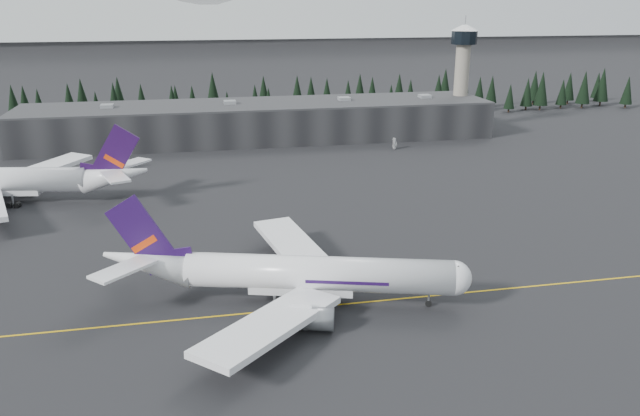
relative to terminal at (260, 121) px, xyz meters
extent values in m
plane|color=black|center=(0.00, -125.00, -6.30)|extent=(1400.00, 1400.00, 0.00)
cube|color=gold|center=(0.00, -127.00, -6.29)|extent=(400.00, 0.40, 0.02)
cube|color=black|center=(0.00, 0.00, -0.30)|extent=(160.00, 30.00, 12.00)
cube|color=#333335|center=(0.00, 0.00, 6.00)|extent=(160.00, 30.00, 0.60)
cylinder|color=gray|center=(75.00, 3.00, 9.70)|extent=(5.20, 5.20, 32.00)
cylinder|color=black|center=(75.00, 3.00, 26.95)|extent=(9.20, 9.20, 4.50)
cone|color=silver|center=(75.00, 3.00, 30.40)|extent=(10.00, 10.00, 2.00)
cube|color=black|center=(0.00, 37.00, 1.20)|extent=(360.00, 20.00, 15.00)
cylinder|color=white|center=(-4.39, -125.47, -1.23)|extent=(42.27, 17.09, 5.53)
sphere|color=white|center=(15.98, -131.36, -1.23)|extent=(5.53, 5.53, 5.53)
cone|color=white|center=(-30.95, -117.78, -0.40)|extent=(16.41, 9.62, 8.01)
cube|color=white|center=(-5.73, -110.21, -2.71)|extent=(12.53, 26.79, 2.36)
cylinder|color=gray|center=(-1.83, -116.61, -4.27)|extent=(6.73, 5.03, 3.50)
cube|color=white|center=(-13.67, -137.66, -2.71)|extent=(23.28, 23.67, 2.36)
cylinder|color=gray|center=(-6.95, -134.32, -4.27)|extent=(6.73, 5.03, 3.50)
cube|color=#250E44|center=(-31.39, -117.66, 4.30)|extent=(11.34, 3.69, 13.73)
cube|color=red|center=(-31.22, -117.71, 2.92)|extent=(4.46, 1.74, 3.38)
cube|color=white|center=(-31.19, -111.96, 0.89)|extent=(6.46, 10.84, 0.46)
cube|color=white|center=(-34.26, -122.59, 0.89)|extent=(10.18, 10.02, 0.46)
cylinder|color=black|center=(12.44, -130.33, -4.92)|extent=(0.46, 0.46, 2.77)
cylinder|color=black|center=(-9.43, -119.69, -4.92)|extent=(0.46, 0.46, 2.77)
cylinder|color=black|center=(-11.74, -127.66, -4.92)|extent=(0.46, 0.46, 2.77)
cone|color=white|center=(-41.70, -63.60, 0.07)|extent=(17.51, 8.86, 8.64)
cube|color=white|center=(-62.43, -44.16, -2.42)|extent=(23.52, 26.80, 2.55)
cylinder|color=#999BA1|center=(-69.28, -48.48, -4.11)|extent=(7.04, 4.88, 3.78)
cube|color=#270D3F|center=(-41.21, -63.69, 5.14)|extent=(12.48, 2.74, 14.81)
cube|color=red|center=(-41.41, -63.66, 3.65)|extent=(4.87, 1.42, 3.65)
cube|color=white|center=(-40.81, -69.83, 1.46)|extent=(7.90, 11.81, 0.50)
cube|color=white|center=(-38.68, -58.09, 1.46)|extent=(10.49, 11.24, 0.50)
cylinder|color=black|center=(-65.01, -63.91, -4.81)|extent=(0.50, 0.50, 2.98)
cylinder|color=black|center=(-63.41, -55.10, -4.81)|extent=(0.50, 0.50, 2.98)
imported|color=silver|center=(-45.09, -32.91, -5.50)|extent=(5.16, 6.29, 1.59)
imported|color=silver|center=(41.36, -24.03, -5.66)|extent=(3.88, 1.89, 1.28)
camera|label=1|loc=(-22.16, -214.07, 39.99)|focal=35.00mm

